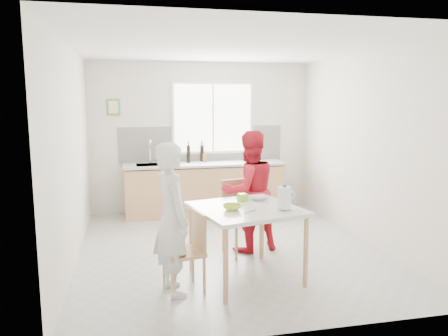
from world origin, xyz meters
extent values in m
plane|color=#B7B7B2|center=(0.00, 0.00, 0.00)|extent=(4.50, 4.50, 0.00)
plane|color=silver|center=(0.00, 2.25, 1.35)|extent=(4.00, 0.00, 4.00)
plane|color=silver|center=(0.00, -2.25, 1.35)|extent=(4.00, 0.00, 4.00)
plane|color=silver|center=(-2.00, 0.00, 1.35)|extent=(0.00, 4.50, 4.50)
plane|color=silver|center=(2.00, 0.00, 1.35)|extent=(0.00, 4.50, 4.50)
plane|color=white|center=(0.00, 0.00, 2.70)|extent=(4.50, 4.50, 0.00)
cube|color=white|center=(0.20, 2.23, 1.70)|extent=(1.50, 0.03, 1.30)
cube|color=white|center=(0.20, 2.21, 1.70)|extent=(1.40, 0.02, 1.20)
cube|color=white|center=(0.20, 2.21, 1.70)|extent=(0.03, 0.03, 1.20)
cube|color=white|center=(0.00, 2.24, 1.23)|extent=(3.00, 0.02, 0.65)
cube|color=#518F41|center=(-1.55, 2.23, 1.90)|extent=(0.22, 0.02, 0.28)
cube|color=beige|center=(-1.55, 2.22, 1.90)|extent=(0.16, 0.01, 0.22)
cube|color=tan|center=(0.00, 1.95, 0.43)|extent=(2.80, 0.60, 0.86)
cube|color=#3F3326|center=(0.00, 1.95, 0.05)|extent=(2.80, 0.54, 0.10)
cube|color=silver|center=(0.00, 1.95, 0.90)|extent=(2.84, 0.64, 0.04)
cube|color=#A5A5AA|center=(-0.95, 1.95, 0.91)|extent=(0.50, 0.40, 0.03)
cylinder|color=silver|center=(-0.95, 2.11, 1.10)|extent=(0.02, 0.02, 0.36)
torus|color=silver|center=(-0.95, 2.04, 1.28)|extent=(0.02, 0.18, 0.18)
cube|color=silver|center=(-0.04, -1.01, 0.82)|extent=(1.30, 1.30, 0.04)
cylinder|color=tan|center=(-0.41, -1.58, 0.39)|extent=(0.05, 0.05, 0.77)
cylinder|color=tan|center=(-0.62, -0.65, 0.39)|extent=(0.05, 0.05, 0.77)
cylinder|color=tan|center=(0.53, -1.37, 0.39)|extent=(0.05, 0.05, 0.77)
cylinder|color=tan|center=(0.32, -0.44, 0.39)|extent=(0.05, 0.05, 0.77)
cube|color=tan|center=(-0.77, -1.17, 0.42)|extent=(0.47, 0.47, 0.04)
cube|color=tan|center=(-0.60, -1.14, 0.64)|extent=(0.11, 0.37, 0.41)
cylinder|color=tan|center=(-0.98, -1.05, 0.20)|extent=(0.03, 0.03, 0.40)
cylinder|color=tan|center=(-0.90, -1.37, 0.20)|extent=(0.03, 0.03, 0.40)
cylinder|color=tan|center=(-0.65, -0.97, 0.20)|extent=(0.03, 0.03, 0.40)
cylinder|color=tan|center=(-0.57, -1.30, 0.20)|extent=(0.03, 0.03, 0.40)
cube|color=tan|center=(0.13, -0.20, 0.48)|extent=(0.54, 0.54, 0.04)
cube|color=tan|center=(0.09, 0.00, 0.74)|extent=(0.42, 0.13, 0.47)
cylinder|color=tan|center=(-0.01, -0.43, 0.23)|extent=(0.04, 0.04, 0.46)
cylinder|color=tan|center=(0.36, -0.35, 0.23)|extent=(0.04, 0.04, 0.46)
cylinder|color=tan|center=(-0.10, -0.06, 0.23)|extent=(0.04, 0.04, 0.46)
cylinder|color=tan|center=(0.28, 0.03, 0.23)|extent=(0.04, 0.04, 0.46)
imported|color=white|center=(-0.89, -1.20, 0.80)|extent=(0.50, 0.66, 1.61)
imported|color=red|center=(0.25, -0.08, 0.81)|extent=(0.91, 0.78, 1.63)
imported|color=#B3D631|center=(-0.23, -1.10, 0.87)|extent=(0.24, 0.24, 0.06)
imported|color=white|center=(0.19, -0.70, 0.86)|extent=(0.24, 0.24, 0.05)
cylinder|color=white|center=(0.33, -1.21, 0.98)|extent=(0.15, 0.15, 0.24)
cylinder|color=blue|center=(0.33, -1.21, 1.10)|extent=(0.05, 0.05, 0.03)
torus|color=white|center=(0.40, -1.21, 1.00)|extent=(0.11, 0.05, 0.11)
cube|color=#92D731|center=(-0.01, -0.71, 0.88)|extent=(0.12, 0.12, 0.09)
cylinder|color=#A5A5AA|center=(-0.07, -1.24, 0.85)|extent=(0.14, 0.10, 0.01)
cube|color=#A4CD2F|center=(0.89, 1.85, 0.93)|extent=(0.39, 0.30, 0.01)
cylinder|color=black|center=(-0.28, 2.04, 1.08)|extent=(0.07, 0.07, 0.32)
cylinder|color=black|center=(-0.02, 2.14, 1.07)|extent=(0.07, 0.07, 0.30)
cylinder|color=brown|center=(0.01, 2.04, 1.00)|extent=(0.06, 0.06, 0.16)
imported|color=#999999|center=(-0.69, 2.14, 1.02)|extent=(0.12, 0.12, 0.21)
camera|label=1|loc=(-1.30, -5.60, 2.03)|focal=35.00mm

